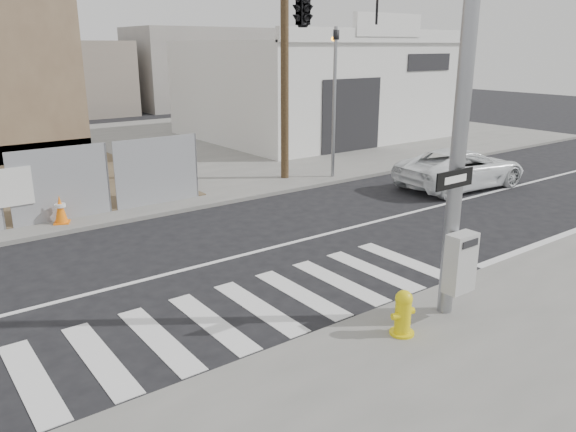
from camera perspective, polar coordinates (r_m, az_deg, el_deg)
ground at (r=12.64m, az=-9.35°, el=-5.15°), size 100.00×100.00×0.00m
sidewalk_far at (r=25.48m, az=-24.20°, el=4.96°), size 50.00×20.00×0.12m
signal_pole at (r=11.46m, az=6.17°, el=17.23°), size 0.96×5.87×7.00m
far_signal_pole at (r=20.12m, az=4.77°, el=13.41°), size 0.16×0.20×5.60m
concrete_wall_right at (r=25.06m, az=-26.30°, el=12.22°), size 5.50×1.30×8.00m
auto_shop at (r=30.42m, az=2.79°, el=12.85°), size 12.00×10.20×5.95m
utility_pole_right at (r=19.85m, az=-0.35°, el=18.39°), size 1.60×0.28×10.00m
fire_hydrant at (r=9.53m, az=11.61°, el=-9.60°), size 0.53×0.53×0.78m
suv at (r=20.22m, az=17.20°, el=4.69°), size 4.99×2.58×1.34m
traffic_cone_d at (r=16.20m, az=-22.11°, el=0.60°), size 0.51×0.51×0.76m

